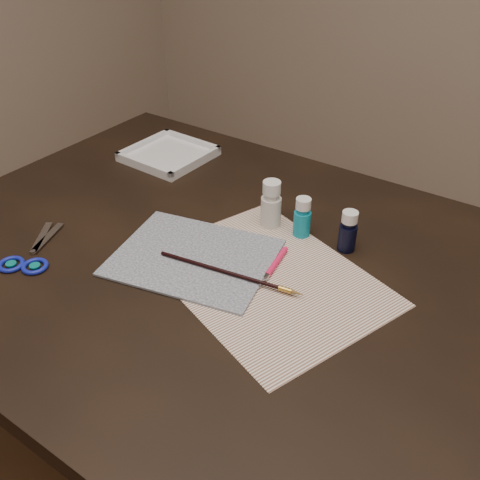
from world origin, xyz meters
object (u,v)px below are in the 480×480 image
Objects in this scene: canvas at (194,257)px; palette_tray at (169,154)px; paint_bottle_navy at (348,231)px; paper at (267,278)px; paint_bottle_white at (271,204)px; paint_bottle_cyan at (302,217)px; scissors at (33,247)px.

palette_tray is (-0.32, 0.30, 0.01)m from canvas.
paint_bottle_navy is at bearing -11.49° from palette_tray.
paint_bottle_navy is 0.44× the size of palette_tray.
paper is 4.08× the size of paint_bottle_white.
palette_tray is at bearing 136.86° from canvas.
paint_bottle_white reaches higher than paint_bottle_navy.
paper is at bearing 11.28° from canvas.
canvas is 3.47× the size of paint_bottle_cyan.
paint_bottle_white is (-0.09, 0.15, 0.05)m from paper.
paint_bottle_cyan is 0.44× the size of palette_tray.
palette_tray is (-0.05, 0.44, 0.01)m from scissors.
paint_bottle_navy is 0.44× the size of scissors.
paint_bottle_cyan reaches higher than scissors.
scissors is (-0.49, -0.33, -0.04)m from paint_bottle_navy.
paint_bottle_cyan is 0.44× the size of scissors.
paint_bottle_white is at bearing 72.48° from canvas.
paint_bottle_cyan is 0.09m from paint_bottle_navy.
paint_bottle_white is (0.06, 0.18, 0.05)m from canvas.
paint_bottle_cyan and paint_bottle_navy have the same top height.
paper is 4.93× the size of paint_bottle_cyan.
palette_tray is at bearing -28.38° from scissors.
paint_bottle_cyan is at bearing 3.69° from paint_bottle_white.
palette_tray is at bearing 162.31° from paint_bottle_white.
paint_bottle_navy reaches higher than palette_tray.
paper is 0.18m from paint_bottle_white.
paint_bottle_cyan is 1.00× the size of paint_bottle_navy.
paper is 4.92× the size of paint_bottle_navy.
paper is 0.16m from paint_bottle_cyan.
canvas is at bearing -168.72° from paper.
paint_bottle_white is at bearing -17.69° from palette_tray.
paint_bottle_white reaches higher than scissors.
paint_bottle_navy is at bearing 3.61° from paint_bottle_white.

